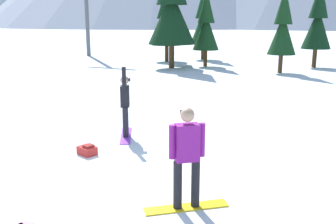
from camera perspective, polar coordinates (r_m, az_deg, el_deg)
The scene contains 10 objects.
ground_plane at distance 7.94m, azimuth -12.81°, elevation -10.56°, with size 800.00×800.00×0.00m, color white.
snowboarder_foreground at distance 6.49m, azimuth 2.86°, elevation -6.64°, with size 1.33×1.17×1.80m.
snowboarder_midground at distance 10.64m, azimuth -6.45°, elevation 1.24°, with size 1.03×1.52×2.00m.
backpack_red at distance 9.53m, azimuth -12.03°, elevation -5.62°, with size 0.55×0.43×0.26m.
pine_tree_tall at distance 26.14m, azimuth 0.55°, elevation 15.43°, with size 3.17×3.17×7.40m.
pine_tree_twin at distance 28.39m, azimuth 21.57°, elevation 12.65°, with size 1.97×1.97×5.86m.
pine_tree_leaning at distance 30.46m, azimuth -0.20°, elevation 13.56°, with size 2.43×2.43×5.84m.
pine_tree_slender at distance 24.67m, azimuth 16.87°, elevation 12.17°, with size 1.72×1.72×5.20m.
pine_tree_short at distance 32.05m, azimuth 5.34°, elevation 13.55°, with size 2.11×2.11×5.88m.
pine_tree_broad at distance 27.26m, azimuth 5.74°, elevation 12.87°, with size 1.85×1.85×5.30m.
Camera 1 is at (4.64, -5.59, 3.20)m, focal length 40.61 mm.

